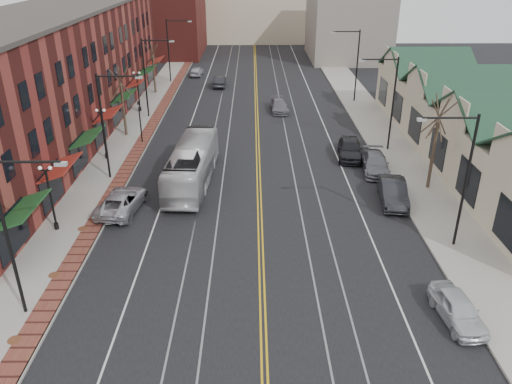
{
  "coord_description": "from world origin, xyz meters",
  "views": [
    {
      "loc": [
        -0.48,
        -19.35,
        15.82
      ],
      "look_at": [
        -0.26,
        9.4,
        2.0
      ],
      "focal_mm": 35.0,
      "sensor_mm": 36.0,
      "label": 1
    }
  ],
  "objects_px": {
    "parked_suv": "(122,201)",
    "parked_car_c": "(375,163)",
    "parked_car_b": "(393,192)",
    "parked_car_d": "(350,149)",
    "parked_car_a": "(458,309)",
    "transit_bus": "(192,164)"
  },
  "relations": [
    {
      "from": "parked_car_c",
      "to": "parked_car_d",
      "type": "distance_m",
      "value": 3.36
    },
    {
      "from": "parked_suv",
      "to": "parked_car_d",
      "type": "relative_size",
      "value": 1.07
    },
    {
      "from": "transit_bus",
      "to": "parked_suv",
      "type": "height_order",
      "value": "transit_bus"
    },
    {
      "from": "parked_suv",
      "to": "transit_bus",
      "type": "bearing_deg",
      "value": -126.26
    },
    {
      "from": "parked_suv",
      "to": "parked_car_b",
      "type": "xyz_separation_m",
      "value": [
        18.6,
        1.11,
        0.08
      ]
    },
    {
      "from": "parked_car_d",
      "to": "parked_suv",
      "type": "bearing_deg",
      "value": -143.36
    },
    {
      "from": "parked_suv",
      "to": "parked_car_c",
      "type": "height_order",
      "value": "parked_suv"
    },
    {
      "from": "parked_suv",
      "to": "parked_car_b",
      "type": "relative_size",
      "value": 1.07
    },
    {
      "from": "parked_car_a",
      "to": "parked_car_c",
      "type": "relative_size",
      "value": 0.8
    },
    {
      "from": "transit_bus",
      "to": "parked_car_d",
      "type": "distance_m",
      "value": 13.79
    },
    {
      "from": "parked_car_a",
      "to": "parked_car_b",
      "type": "height_order",
      "value": "parked_car_b"
    },
    {
      "from": "parked_car_c",
      "to": "parked_car_d",
      "type": "relative_size",
      "value": 1.01
    },
    {
      "from": "transit_bus",
      "to": "parked_suv",
      "type": "bearing_deg",
      "value": 49.96
    },
    {
      "from": "parked_car_a",
      "to": "parked_car_d",
      "type": "relative_size",
      "value": 0.81
    },
    {
      "from": "parked_suv",
      "to": "parked_car_a",
      "type": "relative_size",
      "value": 1.32
    },
    {
      "from": "parked_car_b",
      "to": "parked_car_c",
      "type": "height_order",
      "value": "parked_car_b"
    },
    {
      "from": "transit_bus",
      "to": "parked_car_b",
      "type": "relative_size",
      "value": 2.29
    },
    {
      "from": "parked_car_b",
      "to": "parked_car_d",
      "type": "height_order",
      "value": "parked_car_d"
    },
    {
      "from": "transit_bus",
      "to": "parked_car_a",
      "type": "height_order",
      "value": "transit_bus"
    },
    {
      "from": "parked_car_d",
      "to": "parked_car_a",
      "type": "bearing_deg",
      "value": -78.87
    },
    {
      "from": "parked_car_c",
      "to": "parked_suv",
      "type": "bearing_deg",
      "value": -154.16
    },
    {
      "from": "transit_bus",
      "to": "parked_car_c",
      "type": "distance_m",
      "value": 14.47
    }
  ]
}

